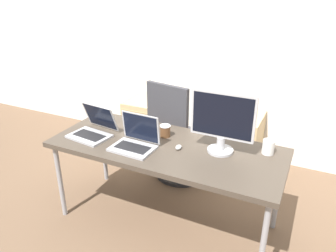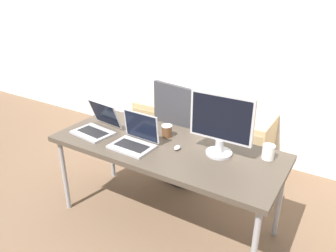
{
  "view_description": "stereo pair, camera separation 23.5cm",
  "coord_description": "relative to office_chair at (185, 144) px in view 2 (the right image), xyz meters",
  "views": [
    {
      "loc": [
        0.98,
        -2.01,
        1.89
      ],
      "look_at": [
        0.0,
        0.04,
        0.87
      ],
      "focal_mm": 35.0,
      "sensor_mm": 36.0,
      "label": 1
    },
    {
      "loc": [
        1.18,
        -1.9,
        1.89
      ],
      "look_at": [
        0.0,
        0.04,
        0.87
      ],
      "focal_mm": 35.0,
      "sensor_mm": 36.0,
      "label": 2
    }
  ],
  "objects": [
    {
      "name": "coffee_cup_white",
      "position": [
        0.92,
        -0.47,
        0.39
      ],
      "size": [
        0.09,
        0.09,
        0.11
      ],
      "color": "white",
      "rests_on": "desk"
    },
    {
      "name": "ground_plane",
      "position": [
        0.19,
        -0.68,
        -0.38
      ],
      "size": [
        14.0,
        14.0,
        0.0
      ],
      "primitive_type": "plane",
      "color": "brown"
    },
    {
      "name": "office_chair",
      "position": [
        0.0,
        0.0,
        0.0
      ],
      "size": [
        0.56,
        0.6,
        1.04
      ],
      "color": "#232326",
      "rests_on": "ground_plane"
    },
    {
      "name": "mouse",
      "position": [
        0.3,
        -0.69,
        0.36
      ],
      "size": [
        0.04,
        0.06,
        0.03
      ],
      "color": "silver",
      "rests_on": "desk"
    },
    {
      "name": "laptop_right",
      "position": [
        -0.43,
        -0.77,
        0.39
      ],
      "size": [
        0.35,
        0.35,
        0.24
      ],
      "color": "#ADADB2",
      "rests_on": "desk"
    },
    {
      "name": "laptop_left",
      "position": [
        -0.0,
        -0.8,
        0.39
      ],
      "size": [
        0.33,
        0.27,
        0.25
      ],
      "color": "#ADADB2",
      "rests_on": "desk"
    },
    {
      "name": "monitor",
      "position": [
        0.6,
        -0.59,
        0.59
      ],
      "size": [
        0.47,
        0.19,
        0.46
      ],
      "color": "#B7B7BC",
      "rests_on": "desk"
    },
    {
      "name": "cabinet_right",
      "position": [
        0.49,
        0.48,
        -0.08
      ],
      "size": [
        0.46,
        0.51,
        0.6
      ],
      "color": "tan",
      "rests_on": "ground_plane"
    },
    {
      "name": "wall_back",
      "position": [
        0.19,
        0.77,
        0.92
      ],
      "size": [
        10.0,
        0.05,
        2.6
      ],
      "color": "white",
      "rests_on": "ground_plane"
    },
    {
      "name": "coffee_cup_brown",
      "position": [
        0.12,
        -0.54,
        0.39
      ],
      "size": [
        0.09,
        0.09,
        0.1
      ],
      "color": "brown",
      "rests_on": "desk"
    },
    {
      "name": "cabinet_left",
      "position": [
        -0.61,
        0.48,
        -0.08
      ],
      "size": [
        0.46,
        0.51,
        0.6
      ],
      "color": "tan",
      "rests_on": "ground_plane"
    },
    {
      "name": "desk",
      "position": [
        0.19,
        -0.68,
        0.29
      ],
      "size": [
        1.8,
        0.74,
        0.72
      ],
      "color": "#473D33",
      "rests_on": "ground_plane"
    }
  ]
}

